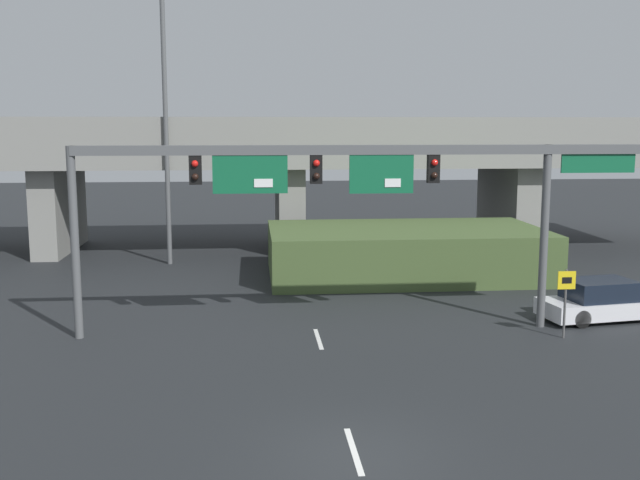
% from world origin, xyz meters
% --- Properties ---
extents(ground_plane, '(160.00, 160.00, 0.00)m').
position_xyz_m(ground_plane, '(0.00, 0.00, 0.00)').
color(ground_plane, black).
extents(lane_markings, '(0.14, 28.32, 0.01)m').
position_xyz_m(lane_markings, '(0.00, 13.00, 0.00)').
color(lane_markings, silver).
rests_on(lane_markings, ground).
extents(signal_gantry, '(19.16, 0.44, 6.35)m').
position_xyz_m(signal_gantry, '(1.07, 9.51, 5.25)').
color(signal_gantry, '#515456').
rests_on(signal_gantry, ground).
extents(speed_limit_sign, '(0.60, 0.11, 2.32)m').
position_xyz_m(speed_limit_sign, '(8.13, 8.03, 1.51)').
color(speed_limit_sign, '#4C4C4C').
rests_on(speed_limit_sign, ground).
extents(highway_light_pole_near, '(0.70, 0.36, 16.56)m').
position_xyz_m(highway_light_pole_near, '(-6.34, 22.91, 8.66)').
color(highway_light_pole_near, '#515456').
rests_on(highway_light_pole_near, ground).
extents(overpass_bridge, '(45.45, 9.02, 7.42)m').
position_xyz_m(overpass_bridge, '(0.00, 27.53, 5.13)').
color(overpass_bridge, gray).
rests_on(overpass_bridge, ground).
extents(grass_embankment, '(12.68, 7.19, 2.25)m').
position_xyz_m(grass_embankment, '(5.01, 18.88, 1.13)').
color(grass_embankment, '#42562D').
rests_on(grass_embankment, ground).
extents(parked_sedan_near_right, '(4.79, 2.53, 1.47)m').
position_xyz_m(parked_sedan_near_right, '(10.48, 10.24, 0.68)').
color(parked_sedan_near_right, silver).
rests_on(parked_sedan_near_right, ground).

